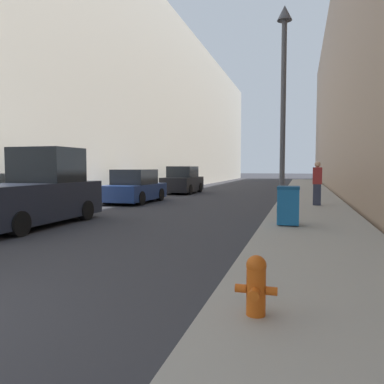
# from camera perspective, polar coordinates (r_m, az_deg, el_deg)

# --- Properties ---
(sidewalk_right) EXTENTS (2.93, 60.00, 0.15)m
(sidewalk_right) POSITION_cam_1_polar(r_m,az_deg,el_deg) (20.34, 17.43, -1.01)
(sidewalk_right) COLOR #9E998E
(sidewalk_right) RESTS_ON ground
(building_left_glass) EXTENTS (12.00, 60.00, 13.15)m
(building_left_glass) POSITION_cam_1_polar(r_m,az_deg,el_deg) (32.40, -11.95, 12.36)
(building_left_glass) COLOR beige
(building_left_glass) RESTS_ON ground
(fire_hydrant) EXTENTS (0.45, 0.33, 0.65)m
(fire_hydrant) POSITION_cam_1_polar(r_m,az_deg,el_deg) (4.14, 9.73, -13.67)
(fire_hydrant) COLOR #D15614
(fire_hydrant) RESTS_ON sidewalk_right
(trash_bin) EXTENTS (0.58, 0.65, 1.06)m
(trash_bin) POSITION_cam_1_polar(r_m,az_deg,el_deg) (10.47, 14.47, -1.95)
(trash_bin) COLOR #19609E
(trash_bin) RESTS_ON sidewalk_right
(lamppost) EXTENTS (0.50, 0.50, 6.96)m
(lamppost) POSITION_cam_1_polar(r_m,az_deg,el_deg) (13.46, 13.76, 15.04)
(lamppost) COLOR #4C4C51
(lamppost) RESTS_ON sidewalk_right
(pickup_truck) EXTENTS (2.08, 4.85, 2.33)m
(pickup_truck) POSITION_cam_1_polar(r_m,az_deg,el_deg) (12.10, -23.00, -0.21)
(pickup_truck) COLOR #232838
(pickup_truck) RESTS_ON ground
(parked_sedan_near) EXTENTS (1.92, 4.04, 1.61)m
(parked_sedan_near) POSITION_cam_1_polar(r_m,az_deg,el_deg) (18.42, -8.71, 0.68)
(parked_sedan_near) COLOR navy
(parked_sedan_near) RESTS_ON ground
(parked_sedan_far) EXTENTS (1.89, 4.06, 1.77)m
(parked_sedan_far) POSITION_cam_1_polar(r_m,az_deg,el_deg) (24.72, -1.42, 1.69)
(parked_sedan_far) COLOR black
(parked_sedan_far) RESTS_ON ground
(pedestrian_on_sidewalk) EXTENTS (0.36, 0.24, 1.80)m
(pedestrian_on_sidewalk) POSITION_cam_1_polar(r_m,az_deg,el_deg) (16.23, 18.54, 1.25)
(pedestrian_on_sidewalk) COLOR #2D3347
(pedestrian_on_sidewalk) RESTS_ON sidewalk_right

